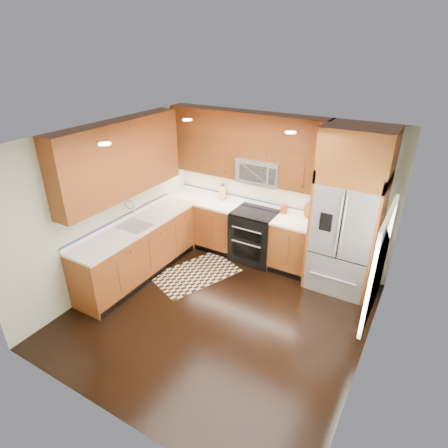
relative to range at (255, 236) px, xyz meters
The scene contains 16 objects.
ground 1.75m from the range, 81.47° to the right, with size 4.00×4.00×0.00m, color black.
wall_back 0.93m from the range, 53.04° to the left, with size 4.00×0.02×2.60m, color beige.
wall_left 2.56m from the range, 136.38° to the right, with size 0.02×4.00×2.60m, color beige.
wall_right 2.92m from the range, 36.55° to the right, with size 0.02×4.00×2.60m, color beige.
window 2.83m from the range, 33.39° to the right, with size 0.04×1.10×1.30m.
base_cabinets 1.25m from the range, 141.90° to the right, with size 2.85×3.00×0.90m.
countertop 1.16m from the range, 142.09° to the right, with size 2.86×3.01×0.04m.
upper_cabinets 1.89m from the range, 147.22° to the right, with size 2.85×3.00×1.15m.
range is the anchor object (origin of this frame).
microwave 1.20m from the range, 90.19° to the left, with size 0.76×0.40×0.42m.
refrigerator 1.76m from the range, ahead, with size 0.98×0.75×2.60m.
sink_faucet 2.13m from the range, 135.87° to the right, with size 0.54×0.44×0.37m.
rug 1.25m from the range, 123.15° to the right, with size 0.84×1.41×0.01m, color black.
knife_block 1.03m from the range, 163.66° to the left, with size 0.16×0.19×0.31m.
utensil_crock 0.75m from the range, 24.58° to the left, with size 0.13×0.13×0.31m.
cutting_board 1.05m from the range, 12.55° to the left, with size 0.31×0.31×0.02m, color brown.
Camera 1 is at (2.27, -3.72, 3.66)m, focal length 30.00 mm.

